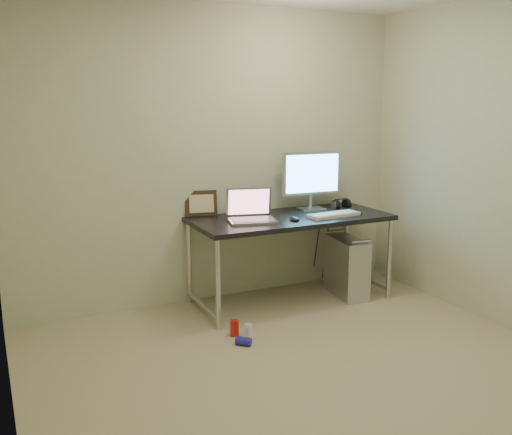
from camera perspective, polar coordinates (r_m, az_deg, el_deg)
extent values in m
plane|color=tan|center=(3.73, 6.50, -15.96)|extent=(3.50, 3.50, 0.00)
cube|color=beige|center=(4.89, -4.21, 6.10)|extent=(3.50, 0.02, 2.50)
cube|color=black|center=(4.87, 3.50, -0.11)|extent=(1.70, 0.74, 0.04)
cylinder|color=silver|center=(4.34, -3.81, -6.73)|extent=(0.04, 0.04, 0.71)
cylinder|color=silver|center=(4.93, -6.71, -4.50)|extent=(0.04, 0.04, 0.71)
cylinder|color=silver|center=(5.14, 13.20, -4.08)|extent=(0.04, 0.04, 0.71)
cylinder|color=silver|center=(5.65, 8.98, -2.48)|extent=(0.04, 0.04, 0.71)
cylinder|color=silver|center=(4.72, -5.29, -8.74)|extent=(0.04, 0.66, 0.04)
cylinder|color=silver|center=(5.47, 10.88, -6.03)|extent=(0.04, 0.66, 0.04)
cube|color=silver|center=(5.18, 9.03, -4.89)|extent=(0.28, 0.52, 0.52)
cylinder|color=silver|center=(4.94, 10.50, -2.38)|extent=(0.19, 0.05, 0.02)
cylinder|color=silver|center=(5.27, 7.84, -1.40)|extent=(0.19, 0.05, 0.02)
cylinder|color=black|center=(5.45, 6.15, -2.44)|extent=(0.01, 0.16, 0.69)
cylinder|color=black|center=(5.48, 7.06, -2.58)|extent=(0.02, 0.11, 0.71)
cylinder|color=red|center=(4.32, -2.16, -10.99)|extent=(0.08, 0.08, 0.12)
cylinder|color=white|center=(4.27, -0.77, -11.29)|extent=(0.08, 0.08, 0.11)
cylinder|color=#24219E|center=(4.17, -1.25, -12.26)|extent=(0.12, 0.12, 0.06)
cube|color=silver|center=(4.63, -0.38, -0.33)|extent=(0.43, 0.35, 0.02)
cube|color=slate|center=(4.63, -0.38, -0.19)|extent=(0.38, 0.30, 0.00)
cube|color=gray|center=(4.75, -0.74, 1.59)|extent=(0.38, 0.14, 0.24)
cube|color=#7B4E5A|center=(4.74, -0.69, 1.57)|extent=(0.34, 0.12, 0.21)
cube|color=silver|center=(5.17, 5.55, 0.88)|extent=(0.23, 0.18, 0.02)
cylinder|color=silver|center=(5.18, 5.45, 1.66)|extent=(0.04, 0.04, 0.12)
cube|color=silver|center=(5.13, 5.56, 4.43)|extent=(0.56, 0.08, 0.38)
cube|color=#4DAFFD|center=(5.11, 5.69, 4.40)|extent=(0.51, 0.04, 0.33)
cube|color=silver|center=(4.89, 7.78, 0.27)|extent=(0.48, 0.19, 0.03)
ellipsoid|color=black|center=(5.03, 10.02, 0.59)|extent=(0.08, 0.12, 0.04)
ellipsoid|color=black|center=(4.69, 3.89, -0.06)|extent=(0.11, 0.14, 0.04)
cylinder|color=black|center=(5.26, 7.98, 1.21)|extent=(0.04, 0.10, 0.10)
cylinder|color=black|center=(5.32, 9.05, 1.31)|extent=(0.04, 0.10, 0.10)
cube|color=black|center=(5.28, 8.54, 1.83)|extent=(0.13, 0.02, 0.01)
cube|color=black|center=(4.87, -5.53, 1.42)|extent=(0.28, 0.14, 0.22)
cylinder|color=silver|center=(4.90, -2.75, 0.74)|extent=(0.01, 0.01, 0.09)
cylinder|color=silver|center=(4.89, -2.76, 1.35)|extent=(0.04, 0.04, 0.04)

